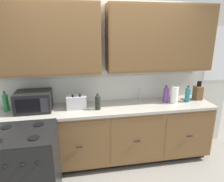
# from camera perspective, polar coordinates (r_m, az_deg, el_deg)

# --- Properties ---
(ground_plane) EXTENTS (8.22, 8.22, 0.00)m
(ground_plane) POSITION_cam_1_polar(r_m,az_deg,el_deg) (3.25, -0.87, -21.88)
(ground_plane) COLOR gray
(wall_unit) EXTENTS (4.49, 0.40, 2.44)m
(wall_unit) POSITION_cam_1_polar(r_m,az_deg,el_deg) (3.05, -2.52, 9.93)
(wall_unit) COLOR silver
(wall_unit) RESTS_ON ground_plane
(counter_run) EXTENTS (3.32, 0.64, 0.93)m
(counter_run) POSITION_cam_1_polar(r_m,az_deg,el_deg) (3.23, -1.77, -11.96)
(counter_run) COLOR black
(counter_run) RESTS_ON ground_plane
(stove_range) EXTENTS (0.76, 0.68, 0.95)m
(stove_range) POSITION_cam_1_polar(r_m,az_deg,el_deg) (2.75, -23.20, -19.30)
(stove_range) COLOR black
(stove_range) RESTS_ON ground_plane
(microwave) EXTENTS (0.48, 0.37, 0.28)m
(microwave) POSITION_cam_1_polar(r_m,az_deg,el_deg) (3.06, -21.02, -2.70)
(microwave) COLOR black
(microwave) RESTS_ON counter_run
(toaster) EXTENTS (0.28, 0.18, 0.19)m
(toaster) POSITION_cam_1_polar(r_m,az_deg,el_deg) (3.00, -9.89, -3.04)
(toaster) COLOR #B7B7BC
(toaster) RESTS_ON counter_run
(knife_block) EXTENTS (0.11, 0.14, 0.31)m
(knife_block) POSITION_cam_1_polar(r_m,az_deg,el_deg) (3.61, 22.84, -0.41)
(knife_block) COLOR brown
(knife_block) RESTS_ON counter_run
(sink_faucet) EXTENTS (0.02, 0.02, 0.20)m
(sink_faucet) POSITION_cam_1_polar(r_m,az_deg,el_deg) (3.33, 7.74, -0.85)
(sink_faucet) COLOR #B2B5BA
(sink_faucet) RESTS_ON counter_run
(paper_towel_roll) EXTENTS (0.12, 0.12, 0.26)m
(paper_towel_roll) POSITION_cam_1_polar(r_m,az_deg,el_deg) (3.32, 16.99, -0.98)
(paper_towel_roll) COLOR white
(paper_towel_roll) RESTS_ON counter_run
(bottle_violet) EXTENTS (0.08, 0.08, 0.27)m
(bottle_violet) POSITION_cam_1_polar(r_m,az_deg,el_deg) (3.30, 14.82, -0.84)
(bottle_violet) COLOR #663384
(bottle_violet) RESTS_ON counter_run
(bottle_dark) EXTENTS (0.08, 0.08, 0.24)m
(bottle_dark) POSITION_cam_1_polar(r_m,az_deg,el_deg) (2.92, -4.00, -2.99)
(bottle_dark) COLOR black
(bottle_dark) RESTS_ON counter_run
(bottle_teal) EXTENTS (0.08, 0.08, 0.26)m
(bottle_teal) POSITION_cam_1_polar(r_m,az_deg,el_deg) (3.43, 20.35, -0.78)
(bottle_teal) COLOR #1E707A
(bottle_teal) RESTS_ON counter_run
(bottle_green) EXTENTS (0.07, 0.07, 0.29)m
(bottle_green) POSITION_cam_1_polar(r_m,az_deg,el_deg) (3.21, -27.62, -2.62)
(bottle_green) COLOR #237A38
(bottle_green) RESTS_ON counter_run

